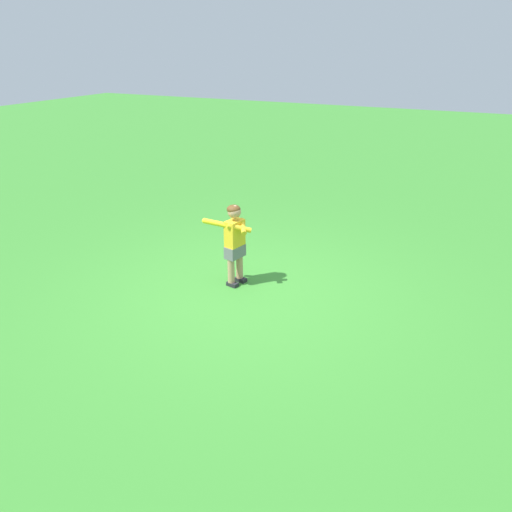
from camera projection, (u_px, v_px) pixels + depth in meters
The scene contains 2 objects.
ground_plane at pixel (247, 293), 6.16m from camera, with size 40.00×40.00×0.00m, color #38842D.
child_batter at pixel (234, 238), 6.15m from camera, with size 0.34×0.62×1.08m.
Camera 1 is at (4.85, 2.47, 2.92)m, focal length 34.02 mm.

